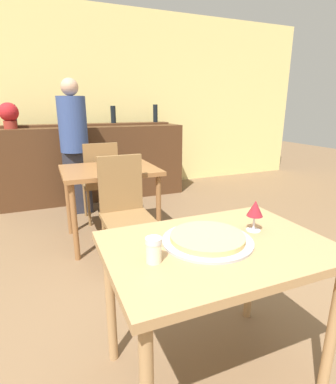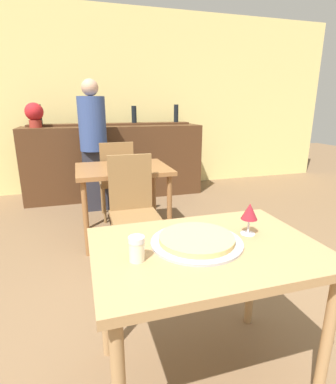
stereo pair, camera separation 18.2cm
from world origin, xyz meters
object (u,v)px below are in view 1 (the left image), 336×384
Objects in this scene: chair_far_side_back at (101,178)px; person_standing at (74,143)px; cheese_shaker at (154,250)px; potted_plant at (9,114)px; chair_far_side_front at (124,205)px; wine_glass at (255,209)px; pizza_tray at (207,239)px.

person_standing is (-0.22, 0.45, 0.36)m from chair_far_side_back.
potted_plant is (-0.72, 3.40, 0.44)m from cheese_shaker.
chair_far_side_front is 2.91× the size of potted_plant.
wine_glass is 3.57m from potted_plant.
potted_plant is at bearing -46.15° from chair_far_side_back.
chair_far_side_back is at bearing 91.76° from pizza_tray.
person_standing is at bearing -36.27° from potted_plant.
cheese_shaker is at bearing -90.00° from person_standing.
cheese_shaker reaches higher than pizza_tray.
chair_far_side_front is 1.59m from person_standing.
person_standing is 5.09× the size of potted_plant.
pizza_tray is 2.65× the size of wine_glass.
potted_plant reaches higher than chair_far_side_back.
chair_far_side_front is 9.07× the size of cheese_shaker.
chair_far_side_front is at bearing 80.75° from cheese_shaker.
chair_far_side_front is 0.57× the size of person_standing.
chair_far_side_front is 1.33m from wine_glass.
chair_far_side_front is at bearing -65.43° from potted_plant.
cheese_shaker is (-0.22, -2.42, 0.26)m from chair_far_side_back.
chair_far_side_front is 1.29m from pizza_tray.
person_standing is (-0.22, 1.53, 0.36)m from chair_far_side_front.
pizza_tray is 0.30m from cheese_shaker.
chair_far_side_back is 1.53m from potted_plant.
pizza_tray is at bearing -174.93° from wine_glass.
pizza_tray is (0.07, -2.35, 0.23)m from chair_far_side_back.
pizza_tray is 0.30m from wine_glass.
chair_far_side_back is 2.91× the size of potted_plant.
chair_far_side_back is at bearing 84.83° from cheese_shaker.
potted_plant is at bearing 114.57° from chair_far_side_front.
chair_far_side_front and chair_far_side_back have the same top height.
person_standing is 0.96m from potted_plant.
wine_glass is (0.57, -2.77, -0.04)m from person_standing.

